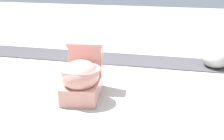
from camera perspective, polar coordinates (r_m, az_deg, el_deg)
ground_plane at (r=3.25m, az=-2.94°, el=-4.05°), size 14.00×14.00×0.00m
gravel_strip at (r=4.26m, az=8.14°, el=1.51°), size 0.56×8.00×0.01m
toilet at (r=3.08m, az=-5.44°, el=-0.99°), size 0.67×0.45×0.52m
boulder_near at (r=4.18m, az=18.26°, el=2.17°), size 0.50×0.45×0.26m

